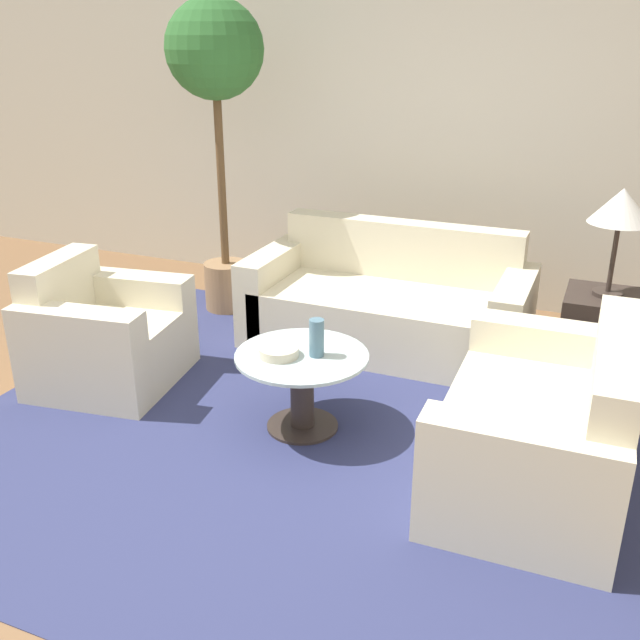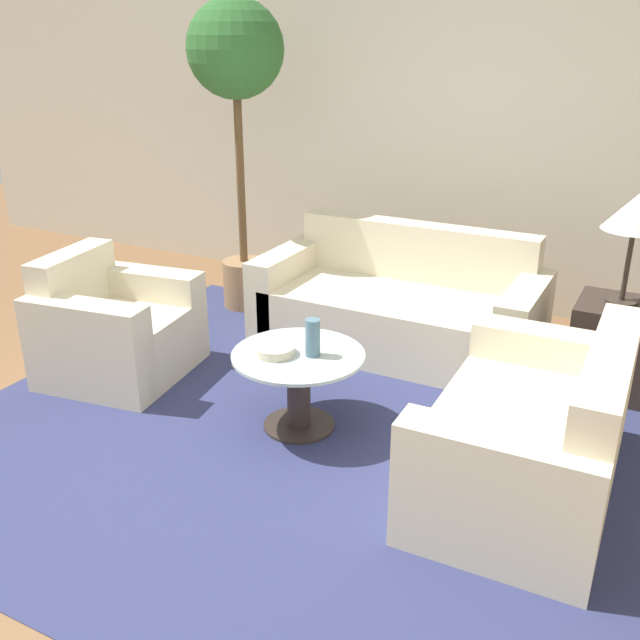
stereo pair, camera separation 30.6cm
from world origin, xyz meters
name	(u,v)px [view 2 (the right image)]	position (x,y,z in m)	size (l,w,h in m)	color
ground_plane	(227,476)	(0.00, 0.00, 0.00)	(14.00, 14.00, 0.00)	brown
wall_back	(439,135)	(0.00, 2.97, 1.30)	(10.00, 0.06, 2.60)	beige
rug	(299,426)	(0.09, 0.58, 0.00)	(3.65, 3.44, 0.01)	navy
sofa_main	(401,309)	(0.16, 1.88, 0.27)	(1.90, 0.86, 0.81)	beige
armchair	(112,332)	(-1.29, 0.64, 0.28)	(0.90, 0.95, 0.78)	beige
loveseat	(539,442)	(1.37, 0.57, 0.27)	(0.84, 1.38, 0.79)	beige
coffee_table	(299,380)	(0.09, 0.58, 0.29)	(0.72, 0.72, 0.45)	#332823
side_table	(614,347)	(1.54, 1.87, 0.28)	(0.48, 0.48, 0.56)	#332823
table_lamp	(636,215)	(1.54, 1.87, 1.09)	(0.36, 0.36, 0.65)	#332823
potted_plant	(236,80)	(-1.21, 2.03, 1.72)	(0.69, 0.69, 2.27)	#93704C
vase	(313,338)	(0.17, 0.59, 0.55)	(0.08, 0.08, 0.20)	slate
bowl	(275,350)	(-0.01, 0.51, 0.47)	(0.21, 0.21, 0.05)	beige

